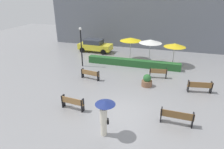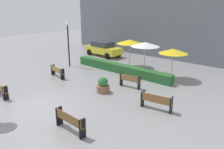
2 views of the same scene
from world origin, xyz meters
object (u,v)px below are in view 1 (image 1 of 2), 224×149
object	(u,v)px
planter_pot	(147,81)
lamp_post	(81,43)
bench_back_row	(158,72)
bench_near_left	(72,102)
bench_far_right	(200,86)
pedestrian_with_umbrella	(104,113)
patio_umbrella_white	(151,41)
bench_far_left	(90,74)
parked_car	(95,45)
bench_near_right	(177,116)
patio_umbrella_yellow_far	(175,45)
patio_umbrella_yellow	(131,39)

from	to	relation	value
planter_pot	lamp_post	bearing A→B (deg)	158.69
bench_back_row	bench_near_left	distance (m)	8.31
bench_far_right	pedestrian_with_umbrella	distance (m)	8.53
bench_far_right	bench_near_left	xyz separation A→B (m)	(-8.15, -4.85, -0.00)
patio_umbrella_white	bench_far_left	bearing A→B (deg)	-129.04
bench_far_right	bench_far_left	xyz separation A→B (m)	(-8.90, -0.13, -0.02)
lamp_post	parked_car	xyz separation A→B (m)	(-0.66, 5.26, -1.60)
bench_near_right	bench_far_right	bearing A→B (deg)	69.46
bench_near_left	lamp_post	world-z (taller)	lamp_post
bench_back_row	bench_near_right	distance (m)	6.58
bench_far_left	pedestrian_with_umbrella	world-z (taller)	pedestrian_with_umbrella
bench_near_left	bench_back_row	bearing A→B (deg)	53.69
bench_back_row	bench_near_right	world-z (taller)	bench_near_right
bench_back_row	pedestrian_with_umbrella	distance (m)	8.72
bench_near_left	bench_near_right	world-z (taller)	bench_near_right
patio_umbrella_yellow_far	parked_car	bearing A→B (deg)	165.98
bench_back_row	patio_umbrella_yellow	world-z (taller)	patio_umbrella_yellow
planter_pot	patio_umbrella_yellow	bearing A→B (deg)	113.22
bench_far_left	bench_near_left	size ratio (longest dim) A/B	1.08
bench_back_row	patio_umbrella_white	xyz separation A→B (m)	(-1.21, 3.53, 1.88)
planter_pot	patio_umbrella_white	distance (m)	5.78
patio_umbrella_yellow	parked_car	bearing A→B (deg)	160.80
bench_near_left	patio_umbrella_white	distance (m)	11.04
bench_back_row	bench_far_left	distance (m)	6.00
bench_near_left	lamp_post	xyz separation A→B (m)	(-2.77, 7.52, 1.90)
bench_near_left	pedestrian_with_umbrella	distance (m)	3.37
bench_far_left	parked_car	xyz separation A→B (m)	(-2.68, 8.05, 0.32)
lamp_post	bench_near_left	bearing A→B (deg)	-69.78
bench_back_row	bench_far_right	size ratio (longest dim) A/B	0.86
pedestrian_with_umbrella	patio_umbrella_yellow_far	world-z (taller)	patio_umbrella_yellow_far
patio_umbrella_yellow_far	patio_umbrella_white	bearing A→B (deg)	-176.06
bench_far_left	parked_car	bearing A→B (deg)	108.42
bench_near_right	planter_pot	distance (m)	5.05
planter_pot	parked_car	size ratio (longest dim) A/B	0.24
pedestrian_with_umbrella	patio_umbrella_yellow	world-z (taller)	patio_umbrella_yellow
bench_far_left	bench_near_right	distance (m)	8.44
patio_umbrella_white	patio_umbrella_yellow_far	size ratio (longest dim) A/B	1.11
planter_pot	bench_far_right	bearing A→B (deg)	0.67
bench_far_left	bench_near_right	size ratio (longest dim) A/B	0.94
pedestrian_with_umbrella	parked_car	size ratio (longest dim) A/B	0.48
bench_back_row	planter_pot	bearing A→B (deg)	-111.48
bench_near_left	pedestrian_with_umbrella	world-z (taller)	pedestrian_with_umbrella
bench_near_left	bench_near_right	size ratio (longest dim) A/B	0.87
bench_near_left	bench_near_right	xyz separation A→B (m)	(6.44, 0.29, 0.03)
bench_far_right	bench_far_left	size ratio (longest dim) A/B	1.04
bench_far_left	patio_umbrella_white	bearing A→B (deg)	50.96
pedestrian_with_umbrella	lamp_post	xyz separation A→B (m)	(-5.54, 9.24, 1.05)
bench_near_right	patio_umbrella_yellow_far	bearing A→B (deg)	91.75
pedestrian_with_umbrella	parked_car	xyz separation A→B (m)	(-6.21, 14.50, -0.55)
lamp_post	patio_umbrella_white	distance (m)	7.02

